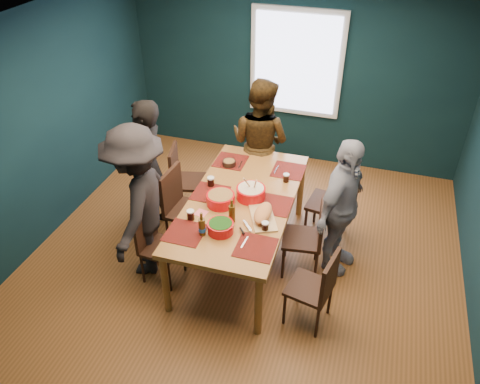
% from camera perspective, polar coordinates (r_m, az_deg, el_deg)
% --- Properties ---
extents(room, '(5.01, 5.01, 2.71)m').
position_cam_1_polar(room, '(5.14, 1.70, 5.65)').
color(room, '#95572B').
rests_on(room, ground).
extents(dining_table, '(1.15, 2.26, 0.85)m').
position_cam_1_polar(dining_table, '(5.23, 0.19, -1.56)').
color(dining_table, '#A97132').
rests_on(dining_table, floor).
extents(chair_left_far, '(0.52, 0.52, 0.96)m').
position_cam_1_polar(chair_left_far, '(6.17, -7.01, 2.03)').
color(chair_left_far, black).
rests_on(chair_left_far, floor).
extents(chair_left_mid, '(0.49, 0.49, 1.02)m').
position_cam_1_polar(chair_left_mid, '(5.61, -7.26, -1.30)').
color(chair_left_mid, black).
rests_on(chair_left_mid, floor).
extents(chair_left_near, '(0.43, 0.43, 0.88)m').
position_cam_1_polar(chair_left_near, '(5.24, -10.41, -5.80)').
color(chair_left_near, black).
rests_on(chair_left_near, floor).
extents(chair_right_far, '(0.52, 0.52, 1.02)m').
position_cam_1_polar(chair_right_far, '(5.75, 11.66, -0.82)').
color(chair_right_far, black).
rests_on(chair_right_far, floor).
extents(chair_right_mid, '(0.48, 0.48, 0.95)m').
position_cam_1_polar(chair_right_mid, '(5.25, 8.60, -4.97)').
color(chair_right_mid, black).
rests_on(chair_right_mid, floor).
extents(chair_right_near, '(0.49, 0.49, 0.91)m').
position_cam_1_polar(chair_right_near, '(4.71, 9.53, -11.10)').
color(chair_right_near, black).
rests_on(chair_right_near, floor).
extents(person_far_left, '(0.44, 0.65, 1.77)m').
position_cam_1_polar(person_far_left, '(5.74, -11.17, 2.75)').
color(person_far_left, black).
rests_on(person_far_left, floor).
extents(person_back, '(1.00, 0.88, 1.76)m').
position_cam_1_polar(person_back, '(6.23, 2.44, 6.10)').
color(person_back, black).
rests_on(person_back, floor).
extents(person_right, '(0.70, 1.05, 1.66)m').
position_cam_1_polar(person_right, '(5.21, 12.24, -1.91)').
color(person_right, white).
rests_on(person_right, floor).
extents(person_near_left, '(0.85, 1.26, 1.82)m').
position_cam_1_polar(person_near_left, '(5.15, -12.24, -1.31)').
color(person_near_left, black).
rests_on(person_near_left, floor).
extents(bowl_salad, '(0.31, 0.31, 0.13)m').
position_cam_1_polar(bowl_salad, '(5.07, -2.38, -0.84)').
color(bowl_salad, red).
rests_on(bowl_salad, dining_table).
extents(bowl_dumpling, '(0.33, 0.33, 0.30)m').
position_cam_1_polar(bowl_dumpling, '(5.17, 1.34, -0.03)').
color(bowl_dumpling, red).
rests_on(bowl_dumpling, dining_table).
extents(bowl_herbs, '(0.27, 0.27, 0.12)m').
position_cam_1_polar(bowl_herbs, '(4.70, -2.38, -4.28)').
color(bowl_herbs, red).
rests_on(bowl_herbs, dining_table).
extents(cutting_board, '(0.41, 0.60, 0.13)m').
position_cam_1_polar(cutting_board, '(4.87, 2.81, -2.72)').
color(cutting_board, tan).
rests_on(cutting_board, dining_table).
extents(small_bowl, '(0.17, 0.17, 0.07)m').
position_cam_1_polar(small_bowl, '(5.76, -1.34, 3.57)').
color(small_bowl, black).
rests_on(small_bowl, dining_table).
extents(beer_bottle_a, '(0.07, 0.07, 0.27)m').
position_cam_1_polar(beer_bottle_a, '(4.66, -4.66, -4.26)').
color(beer_bottle_a, '#40280B').
rests_on(beer_bottle_a, dining_table).
extents(beer_bottle_b, '(0.07, 0.07, 0.27)m').
position_cam_1_polar(beer_bottle_b, '(4.81, -0.99, -2.58)').
color(beer_bottle_b, '#40280B').
rests_on(beer_bottle_b, dining_table).
extents(cola_glass_a, '(0.08, 0.08, 0.11)m').
position_cam_1_polar(cola_glass_a, '(4.89, -6.04, -2.75)').
color(cola_glass_a, black).
rests_on(cola_glass_a, dining_table).
extents(cola_glass_b, '(0.08, 0.08, 0.10)m').
position_cam_1_polar(cola_glass_b, '(4.72, 3.08, -4.18)').
color(cola_glass_b, black).
rests_on(cola_glass_b, dining_table).
extents(cola_glass_c, '(0.07, 0.07, 0.10)m').
position_cam_1_polar(cola_glass_c, '(5.47, 5.65, 1.78)').
color(cola_glass_c, black).
rests_on(cola_glass_c, dining_table).
extents(cola_glass_d, '(0.08, 0.08, 0.11)m').
position_cam_1_polar(cola_glass_d, '(5.38, -3.58, 1.33)').
color(cola_glass_d, black).
rests_on(cola_glass_d, dining_table).
extents(napkin_a, '(0.17, 0.17, 0.00)m').
position_cam_1_polar(napkin_a, '(5.11, 4.39, -1.56)').
color(napkin_a, '#F0656E').
rests_on(napkin_a, dining_table).
extents(napkin_b, '(0.14, 0.14, 0.00)m').
position_cam_1_polar(napkin_b, '(5.00, -4.76, -2.57)').
color(napkin_b, '#F0656E').
rests_on(napkin_b, dining_table).
extents(napkin_c, '(0.21, 0.21, 0.00)m').
position_cam_1_polar(napkin_c, '(4.55, 1.27, -6.84)').
color(napkin_c, '#F0656E').
rests_on(napkin_c, dining_table).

